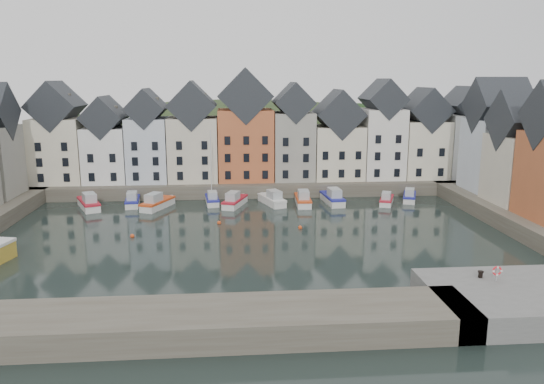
{
  "coord_description": "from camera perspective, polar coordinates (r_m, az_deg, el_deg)",
  "views": [
    {
      "loc": [
        -2.53,
        -57.36,
        18.12
      ],
      "look_at": [
        2.6,
        6.0,
        4.47
      ],
      "focal_mm": 35.0,
      "sensor_mm": 36.0,
      "label": 1
    }
  ],
  "objects": [
    {
      "name": "boat_b",
      "position": [
        79.75,
        -14.77,
        -0.91
      ],
      "size": [
        2.55,
        6.23,
        2.33
      ],
      "rotation": [
        0.0,
        0.0,
        0.11
      ],
      "color": "silver",
      "rests_on": "ground"
    },
    {
      "name": "far_quay",
      "position": [
        89.05,
        -2.91,
        1.02
      ],
      "size": [
        90.0,
        16.0,
        2.0
      ],
      "primitive_type": "cube",
      "color": "#4F483C",
      "rests_on": "ground"
    },
    {
      "name": "boat_i",
      "position": [
        79.73,
        12.22,
        -0.84
      ],
      "size": [
        3.52,
        5.66,
        2.08
      ],
      "rotation": [
        0.0,
        0.0,
        -0.37
      ],
      "color": "silver",
      "rests_on": "ground"
    },
    {
      "name": "boat_a",
      "position": [
        79.49,
        -19.1,
        -1.16
      ],
      "size": [
        4.77,
        7.17,
        2.65
      ],
      "rotation": [
        0.0,
        0.0,
        0.42
      ],
      "color": "silver",
      "rests_on": "ground"
    },
    {
      "name": "boat_c",
      "position": [
        77.05,
        -12.28,
        -1.18
      ],
      "size": [
        4.56,
        6.98,
        2.57
      ],
      "rotation": [
        0.0,
        0.0,
        -0.41
      ],
      "color": "silver",
      "rests_on": "ground"
    },
    {
      "name": "ground",
      "position": [
        60.2,
        -2.01,
        -5.41
      ],
      "size": [
        260.0,
        260.0,
        0.0
      ],
      "primitive_type": "plane",
      "color": "black",
      "rests_on": "ground"
    },
    {
      "name": "mooring_bollard",
      "position": [
        47.49,
        21.52,
        -8.21
      ],
      "size": [
        0.48,
        0.48,
        0.56
      ],
      "color": "black",
      "rests_on": "near_quay"
    },
    {
      "name": "boat_g",
      "position": [
        77.57,
        3.35,
        -0.84
      ],
      "size": [
        2.35,
        6.68,
        2.53
      ],
      "rotation": [
        0.0,
        0.0,
        -0.05
      ],
      "color": "silver",
      "rests_on": "ground"
    },
    {
      "name": "boat_d",
      "position": [
        78.58,
        -6.46,
        -0.76
      ],
      "size": [
        2.33,
        5.86,
        10.92
      ],
      "rotation": [
        0.0,
        0.0,
        0.1
      ],
      "color": "silver",
      "rests_on": "ground"
    },
    {
      "name": "right_terrace",
      "position": [
        76.49,
        25.73,
        4.01
      ],
      "size": [
        8.3,
        24.25,
        16.36
      ],
      "color": "silver",
      "rests_on": "right_quay"
    },
    {
      "name": "boat_h",
      "position": [
        78.81,
        6.55,
        -0.67
      ],
      "size": [
        2.71,
        7.04,
        2.65
      ],
      "rotation": [
        0.0,
        0.0,
        0.08
      ],
      "color": "silver",
      "rests_on": "ground"
    },
    {
      "name": "mooring_buoys",
      "position": [
        65.23,
        -5.75,
        -3.94
      ],
      "size": [
        20.5,
        5.5,
        0.5
      ],
      "color": "#D34518",
      "rests_on": "ground"
    },
    {
      "name": "boat_f",
      "position": [
        77.64,
        0.03,
        -0.82
      ],
      "size": [
        3.95,
        6.74,
        2.47
      ],
      "rotation": [
        0.0,
        0.0,
        0.33
      ],
      "color": "silver",
      "rests_on": "ground"
    },
    {
      "name": "life_ring_post",
      "position": [
        46.97,
        23.04,
        -7.85
      ],
      "size": [
        0.8,
        0.17,
        1.3
      ],
      "color": "gray",
      "rests_on": "near_quay"
    },
    {
      "name": "far_terrace",
      "position": [
        86.05,
        -0.78,
        5.95
      ],
      "size": [
        72.37,
        8.16,
        17.78
      ],
      "color": "#EEE4C7",
      "rests_on": "far_quay"
    },
    {
      "name": "hillside",
      "position": [
        118.99,
        -3.2,
        -5.55
      ],
      "size": [
        153.6,
        70.4,
        64.0
      ],
      "color": "#23351A",
      "rests_on": "ground"
    },
    {
      "name": "boat_e",
      "position": [
        76.79,
        -4.06,
        -1.0
      ],
      "size": [
        3.99,
        6.69,
        2.46
      ],
      "rotation": [
        0.0,
        0.0,
        -0.34
      ],
      "color": "silver",
      "rests_on": "ground"
    },
    {
      "name": "near_wall",
      "position": [
        39.99,
        -15.37,
        -13.69
      ],
      "size": [
        50.0,
        6.0,
        2.0
      ],
      "primitive_type": "cube",
      "color": "#4F483C",
      "rests_on": "ground"
    },
    {
      "name": "near_quay",
      "position": [
        47.85,
        27.08,
        -10.24
      ],
      "size": [
        18.0,
        10.0,
        2.0
      ],
      "primitive_type": "cube",
      "color": "#60605E",
      "rests_on": "ground"
    },
    {
      "name": "boat_j",
      "position": [
        82.66,
        14.57,
        -0.48
      ],
      "size": [
        3.65,
        5.96,
        2.19
      ],
      "rotation": [
        0.0,
        0.0,
        -0.36
      ],
      "color": "silver",
      "rests_on": "ground"
    }
  ]
}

